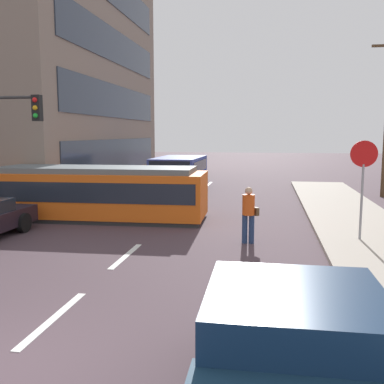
% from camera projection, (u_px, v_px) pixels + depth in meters
% --- Properties ---
extents(ground_plane, '(120.00, 120.00, 0.00)m').
position_uv_depth(ground_plane, '(162.00, 225.00, 15.44)').
color(ground_plane, '#48373F').
extents(lane_stripe_1, '(0.16, 2.40, 0.01)m').
position_uv_depth(lane_stripe_1, '(54.00, 318.00, 7.63)').
color(lane_stripe_1, silver).
rests_on(lane_stripe_1, ground).
extents(lane_stripe_2, '(0.16, 2.40, 0.01)m').
position_uv_depth(lane_stripe_2, '(126.00, 256.00, 11.54)').
color(lane_stripe_2, silver).
rests_on(lane_stripe_2, ground).
extents(lane_stripe_3, '(0.16, 2.40, 0.01)m').
position_uv_depth(lane_stripe_3, '(193.00, 198.00, 22.03)').
color(lane_stripe_3, silver).
rests_on(lane_stripe_3, ground).
extents(lane_stripe_4, '(0.16, 2.40, 0.01)m').
position_uv_depth(lane_stripe_4, '(209.00, 184.00, 27.89)').
color(lane_stripe_4, silver).
rests_on(lane_stripe_4, ground).
extents(streetcar_tram, '(8.25, 2.80, 1.98)m').
position_uv_depth(streetcar_tram, '(97.00, 192.00, 16.48)').
color(streetcar_tram, '#E25B16').
rests_on(streetcar_tram, ground).
extents(city_bus, '(2.61, 5.15, 1.84)m').
position_uv_depth(city_bus, '(179.00, 171.00, 25.71)').
color(city_bus, '#354494').
rests_on(city_bus, ground).
extents(pedestrian_crossing, '(0.50, 0.36, 1.67)m').
position_uv_depth(pedestrian_crossing, '(249.00, 212.00, 12.76)').
color(pedestrian_crossing, navy).
rests_on(pedestrian_crossing, ground).
extents(pickup_truck_parked, '(2.33, 5.03, 1.55)m').
position_uv_depth(pickup_truck_parked, '(298.00, 382.00, 4.27)').
color(pickup_truck_parked, '#153047').
rests_on(pickup_truck_parked, ground).
extents(parked_sedan_far, '(2.07, 4.13, 1.19)m').
position_uv_depth(parked_sedan_far, '(77.00, 188.00, 20.85)').
color(parked_sedan_far, silver).
rests_on(parked_sedan_far, ground).
extents(parked_sedan_furthest, '(2.12, 4.47, 1.19)m').
position_uv_depth(parked_sedan_furthest, '(122.00, 175.00, 27.64)').
color(parked_sedan_furthest, silver).
rests_on(parked_sedan_furthest, ground).
extents(stop_sign, '(0.76, 0.07, 2.88)m').
position_uv_depth(stop_sign, '(363.00, 169.00, 12.54)').
color(stop_sign, gray).
rests_on(stop_sign, sidewalk_curb_right).
extents(traffic_light_mast, '(2.65, 0.33, 4.59)m').
position_uv_depth(traffic_light_mast, '(0.00, 133.00, 14.48)').
color(traffic_light_mast, '#333333').
rests_on(traffic_light_mast, ground).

